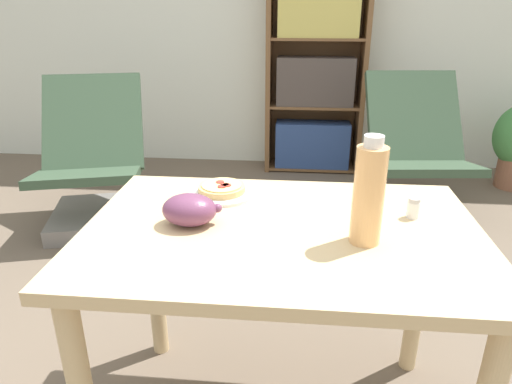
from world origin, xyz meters
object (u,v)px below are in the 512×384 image
salt_shaker (413,208)px  grape_bunch (190,210)px  lounge_chair_far (415,171)px  bookshelf (315,78)px  pizza_on_plate (222,190)px  lounge_chair_near (95,179)px  drink_bottle (369,194)px

salt_shaker → grape_bunch: bearing=-170.8°
salt_shaker → lounge_chair_far: 1.77m
bookshelf → pizza_on_plate: bearing=-98.7°
lounge_chair_far → bookshelf: 1.14m
lounge_chair_near → lounge_chair_far: (2.01, 0.34, 0.00)m
lounge_chair_near → grape_bunch: bearing=-71.2°
salt_shaker → lounge_chair_far: bearing=75.2°
salt_shaker → bookshelf: (-0.21, 2.47, -0.00)m
grape_bunch → bookshelf: (0.41, 2.58, -0.02)m
lounge_chair_far → grape_bunch: bearing=-126.7°
pizza_on_plate → drink_bottle: 0.51m
pizza_on_plate → grape_bunch: size_ratio=1.30×
lounge_chair_near → bookshelf: bearing=25.3°
lounge_chair_near → salt_shaker: bearing=-55.0°
pizza_on_plate → lounge_chair_near: 1.62m
drink_bottle → salt_shaker: drink_bottle is taller
drink_bottle → bookshelf: (-0.06, 2.63, -0.11)m
pizza_on_plate → bookshelf: (0.36, 2.35, 0.01)m
bookshelf → salt_shaker: bearing=-85.1°
pizza_on_plate → grape_bunch: (-0.05, -0.22, 0.03)m
drink_bottle → bookshelf: 2.63m
salt_shaker → drink_bottle: bearing=-134.7°
lounge_chair_far → bookshelf: (-0.65, 0.82, 0.46)m
grape_bunch → drink_bottle: drink_bottle is taller
lounge_chair_far → pizza_on_plate: bearing=-128.9°
lounge_chair_near → drink_bottle: bearing=-61.2°
drink_bottle → bookshelf: size_ratio=0.18×
bookshelf → lounge_chair_near: bearing=-139.6°
lounge_chair_near → lounge_chair_far: same height
pizza_on_plate → lounge_chair_near: (-1.00, 1.20, -0.45)m
salt_shaker → lounge_chair_far: lounge_chair_far is taller
drink_bottle → lounge_chair_far: 1.99m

